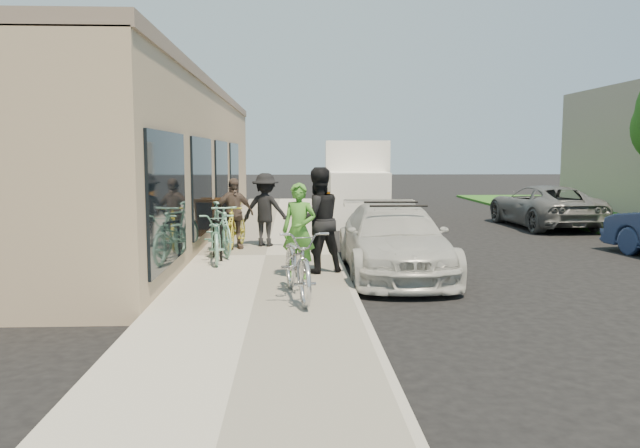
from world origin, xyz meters
name	(u,v)px	position (x,y,z in m)	size (l,w,h in m)	color
ground	(376,291)	(0.00, 0.00, 0.00)	(120.00, 120.00, 0.00)	black
sidewalk	(266,258)	(-2.00, 3.00, 0.07)	(3.00, 34.00, 0.15)	#A29E92
curb	(337,258)	(-0.45, 3.00, 0.07)	(0.12, 34.00, 0.13)	gray
storefront	(161,161)	(-5.24, 7.99, 2.12)	(3.60, 20.00, 4.22)	tan
bike_rack	(217,236)	(-2.98, 2.52, 0.64)	(0.25, 0.54, 0.81)	black
sandwich_board	(222,217)	(-3.27, 6.09, 0.67)	(0.73, 0.74, 1.01)	#331E0E
sedan_white	(394,240)	(0.54, 1.43, 0.68)	(1.92, 4.68, 1.39)	beige
sedan_silver	(384,231)	(0.65, 3.49, 0.60)	(1.43, 3.55, 1.21)	#9F9EA3
moving_truck	(356,185)	(0.83, 11.55, 1.23)	(2.38, 5.73, 2.77)	white
far_car_gray	(543,206)	(6.62, 9.14, 0.67)	(2.22, 4.82, 1.34)	#525557
tandem_bike	(298,263)	(-1.33, -1.05, 0.69)	(0.71, 2.04, 1.07)	silver
woman_rider	(299,231)	(-1.30, 0.47, 0.99)	(0.61, 0.40, 1.68)	#42882D
man_standing	(317,220)	(-0.96, 1.00, 1.12)	(0.95, 0.74, 1.94)	black
cruiser_bike_a	(220,228)	(-2.99, 3.14, 0.72)	(0.54, 1.90, 1.14)	#81C0AA
cruiser_bike_b	(216,237)	(-2.98, 2.32, 0.65)	(0.66, 1.90, 1.00)	#81C0AA
cruiser_bike_c	(236,226)	(-2.73, 4.04, 0.67)	(0.49, 1.74, 1.04)	gold
bystander_a	(266,210)	(-2.05, 4.35, 1.02)	(1.12, 0.64, 1.73)	black
bystander_b	(233,213)	(-2.78, 3.96, 0.97)	(0.96, 0.40, 1.64)	brown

